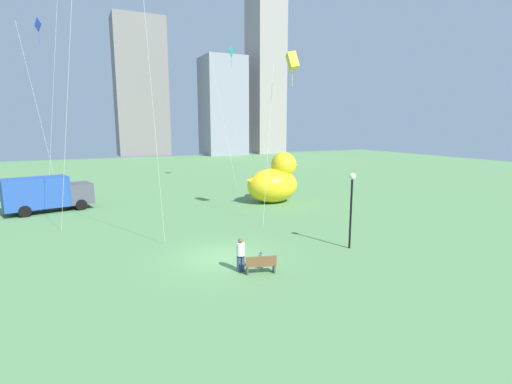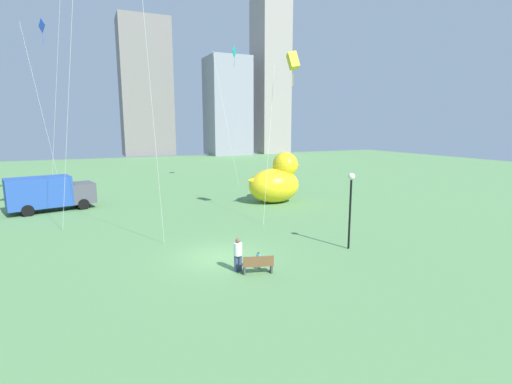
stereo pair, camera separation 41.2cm
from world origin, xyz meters
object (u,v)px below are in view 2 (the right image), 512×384
(lamppost, at_px, (351,195))
(box_truck, at_px, (49,194))
(person_child, at_px, (259,259))
(kite_blue, at_px, (42,36))
(kite_teal, at_px, (233,59))
(person_adult, at_px, (238,253))
(giant_inflatable_duck, at_px, (276,181))
(kite_yellow, at_px, (293,62))
(park_bench, at_px, (258,264))

(lamppost, bearing_deg, box_truck, 132.00)
(person_child, height_order, box_truck, box_truck)
(person_child, relative_size, lamppost, 0.20)
(kite_blue, relative_size, kite_teal, 1.04)
(person_adult, height_order, person_child, person_adult)
(giant_inflatable_duck, relative_size, kite_yellow, 0.46)
(park_bench, xyz_separation_m, lamppost, (6.29, 1.28, 2.64))
(box_truck, distance_m, kite_blue, 14.67)
(kite_blue, bearing_deg, giant_inflatable_duck, -29.04)
(person_child, height_order, lamppost, lamppost)
(person_adult, xyz_separation_m, lamppost, (7.04, 0.61, 2.19))
(giant_inflatable_duck, xyz_separation_m, box_truck, (-18.62, 4.41, -0.49))
(kite_blue, xyz_separation_m, kite_teal, (18.94, 1.42, -0.52))
(giant_inflatable_duck, distance_m, kite_yellow, 11.64)
(person_child, relative_size, giant_inflatable_duck, 0.16)
(kite_teal, bearing_deg, person_child, -108.66)
(giant_inflatable_duck, bearing_deg, person_adult, -123.35)
(person_adult, distance_m, kite_yellow, 14.80)
(park_bench, bearing_deg, kite_teal, 71.15)
(kite_yellow, xyz_separation_m, kite_teal, (2.63, 18.26, 3.08))
(lamppost, bearing_deg, park_bench, -168.46)
(park_bench, relative_size, lamppost, 0.35)
(park_bench, xyz_separation_m, person_adult, (-0.75, 0.67, 0.45))
(lamppost, relative_size, kite_blue, 0.26)
(kite_blue, bearing_deg, park_bench, -68.66)
(person_adult, relative_size, kite_blue, 0.10)
(box_truck, bearing_deg, lamppost, -48.00)
(kite_blue, bearing_deg, box_truck, -91.28)
(kite_yellow, distance_m, kite_teal, 18.70)
(person_child, xyz_separation_m, kite_blue, (-10.14, 24.65, 14.42))
(park_bench, relative_size, person_child, 1.74)
(kite_blue, bearing_deg, kite_yellow, -45.92)
(park_bench, bearing_deg, lamppost, 11.54)
(person_adult, xyz_separation_m, kite_blue, (-9.10, 24.54, 13.99))
(lamppost, relative_size, box_truck, 0.64)
(kite_yellow, bearing_deg, kite_teal, 81.80)
(park_bench, height_order, person_child, park_bench)
(person_child, bearing_deg, park_bench, -117.08)
(lamppost, relative_size, kite_teal, 0.27)
(park_bench, xyz_separation_m, kite_teal, (9.09, 26.63, 13.92))
(kite_yellow, height_order, kite_blue, kite_blue)
(person_adult, relative_size, kite_yellow, 0.14)
(giant_inflatable_duck, bearing_deg, kite_teal, 87.79)
(park_bench, xyz_separation_m, kite_yellow, (6.46, 8.37, 10.83))
(person_adult, xyz_separation_m, kite_yellow, (7.21, 7.70, 10.38))
(person_child, relative_size, kite_teal, 0.06)
(giant_inflatable_duck, height_order, kite_blue, kite_blue)
(box_truck, bearing_deg, giant_inflatable_duck, -13.33)
(giant_inflatable_duck, distance_m, kite_teal, 17.07)
(kite_yellow, bearing_deg, box_truck, 146.25)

